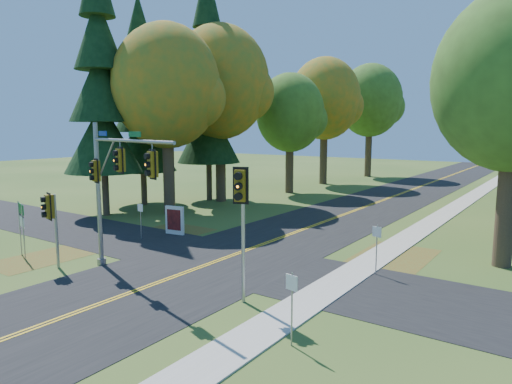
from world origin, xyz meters
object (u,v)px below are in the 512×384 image
Objects in this scene: east_signal_pole at (241,201)px; info_kiosk at (175,220)px; traffic_mast at (112,178)px; route_sign_cluster at (21,219)px.

east_signal_pole is 2.91× the size of info_kiosk.
traffic_mast reaches higher than east_signal_pole.
east_signal_pole is 12.97m from route_sign_cluster.
info_kiosk is at bearing 130.83° from traffic_mast.
traffic_mast is 1.41× the size of east_signal_pole.
route_sign_cluster is (-12.76, -1.36, -1.89)m from east_signal_pole.
info_kiosk is (-3.36, 7.00, -3.45)m from traffic_mast.
traffic_mast is 8.50m from info_kiosk.
traffic_mast is 2.56× the size of route_sign_cluster.
info_kiosk is at bearing 128.51° from east_signal_pole.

